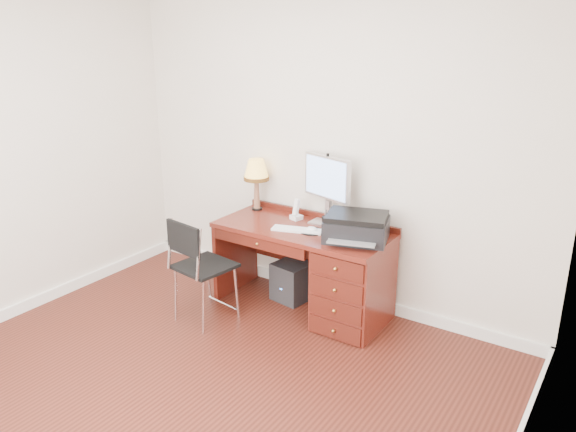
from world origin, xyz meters
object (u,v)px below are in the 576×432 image
Objects in this scene: desk at (336,273)px; phone at (296,213)px; chair at (199,261)px; printer at (357,227)px; equipment_box at (292,281)px; monitor at (326,181)px; leg_lamp at (256,173)px.

phone reaches higher than desk.
phone is at bearing 71.21° from chair.
equipment_box is (-0.67, 0.10, -0.68)m from printer.
printer reaches higher than desk.
leg_lamp is at bearing -161.35° from monitor.
chair is at bearing -111.08° from monitor.
phone is (-0.26, -0.06, -0.32)m from monitor.
phone is at bearing -4.53° from leg_lamp.
leg_lamp is 0.53× the size of chair.
equipment_box is at bearing -138.48° from monitor.
monitor is 0.71m from leg_lamp.
phone reaches higher than chair.
desk is 1.18m from leg_lamp.
leg_lamp is 1.04m from equipment_box.
chair is 0.94m from equipment_box.
leg_lamp is (-0.71, -0.03, -0.02)m from monitor.
monitor is at bearing 2.28° from leg_lamp.
phone is at bearing 162.59° from desk.
chair is (-1.08, -0.66, -0.31)m from printer.
printer is 1.31m from chair.
chair is at bearing -87.53° from leg_lamp.
leg_lamp reaches higher than equipment_box.
printer is (0.18, -0.00, 0.44)m from desk.
printer is 1.16m from leg_lamp.
printer is 0.68m from phone.
printer is 1.65× the size of equipment_box.
monitor is 3.17× the size of phone.
monitor reaches higher than printer.
chair is 2.59× the size of equipment_box.
chair is (-0.42, -0.82, -0.26)m from phone.
equipment_box is at bearing 154.81° from printer.
printer is at bearing -11.86° from monitor.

